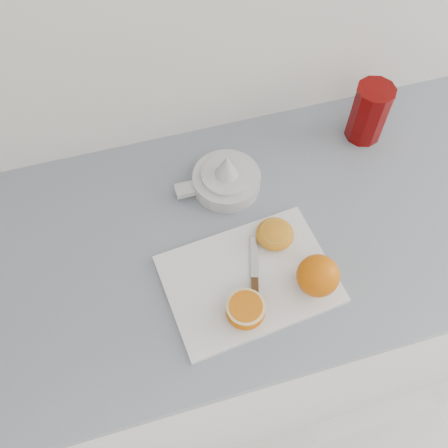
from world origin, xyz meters
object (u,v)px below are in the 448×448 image
object	(u,v)px
counter	(284,296)
citrus_juicer	(226,179)
red_tumbler	(368,114)
cutting_board	(249,279)
half_orange	(245,311)

from	to	relation	value
counter	citrus_juicer	bearing A→B (deg)	140.27
citrus_juicer	counter	bearing A→B (deg)	-39.73
citrus_juicer	red_tumbler	xyz separation A→B (m)	(0.36, 0.06, 0.04)
cutting_board	half_orange	xyz separation A→B (m)	(-0.03, -0.07, 0.03)
counter	cutting_board	bearing A→B (deg)	-144.51
counter	half_orange	distance (m)	0.55
citrus_juicer	red_tumbler	distance (m)	0.36
cutting_board	red_tumbler	distance (m)	0.48
cutting_board	citrus_juicer	bearing A→B (deg)	85.09
red_tumbler	counter	bearing A→B (deg)	-140.34
cutting_board	red_tumbler	size ratio (longest dim) A/B	2.28
red_tumbler	citrus_juicer	bearing A→B (deg)	-170.81
counter	half_orange	bearing A→B (deg)	-135.91
half_orange	cutting_board	bearing A→B (deg)	66.68
counter	red_tumbler	world-z (taller)	red_tumbler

